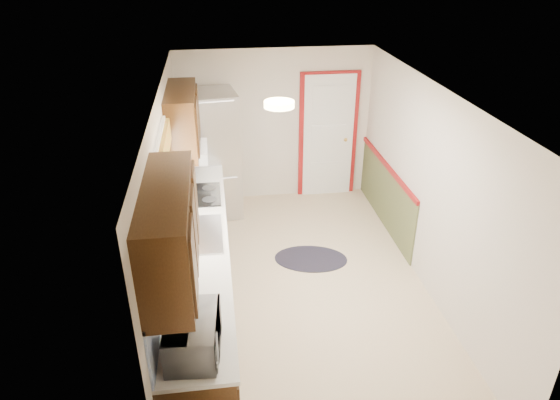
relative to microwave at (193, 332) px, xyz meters
name	(u,v)px	position (x,y,z in m)	size (l,w,h in m)	color
room_shell	(303,198)	(1.20, 1.95, 0.06)	(3.20, 5.20, 2.52)	#CEB791
kitchen_run	(195,250)	(-0.04, 1.66, -0.33)	(0.63, 4.00, 2.20)	#341D0B
back_wall_trim	(340,148)	(2.19, 4.16, -0.25)	(1.12, 2.30, 2.08)	maroon
ceiling_fixture	(279,104)	(0.90, 1.75, 1.22)	(0.30, 0.30, 0.06)	#FFD88C
microwave	(193,332)	(0.00, 0.00, 0.00)	(0.59, 0.32, 0.40)	white
refrigerator	(211,155)	(0.18, 4.00, -0.19)	(0.88, 0.84, 1.90)	#B7B7BC
rug	(311,259)	(1.43, 2.48, -1.13)	(0.97, 0.62, 0.01)	black
cooktop	(199,195)	(0.01, 2.70, -0.19)	(0.54, 0.65, 0.02)	black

